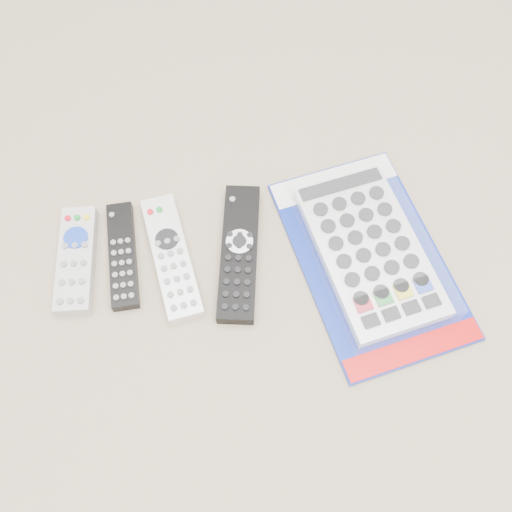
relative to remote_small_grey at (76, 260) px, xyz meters
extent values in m
plane|color=gray|center=(0.21, -0.04, -0.01)|extent=(5.00, 5.00, 0.00)
cube|color=#ADADAF|center=(0.00, 0.00, 0.00)|extent=(0.06, 0.17, 0.02)
cylinder|color=#193ABC|center=(0.00, 0.03, 0.01)|extent=(0.04, 0.04, 0.00)
cube|color=black|center=(0.07, 0.00, 0.00)|extent=(0.04, 0.17, 0.02)
cube|color=silver|center=(0.13, -0.02, 0.00)|extent=(0.07, 0.20, 0.02)
cylinder|color=black|center=(0.13, 0.01, 0.01)|extent=(0.04, 0.04, 0.00)
cube|color=black|center=(0.23, -0.02, 0.00)|extent=(0.09, 0.22, 0.02)
cylinder|color=silver|center=(0.23, -0.01, 0.01)|extent=(0.05, 0.05, 0.00)
cube|color=navy|center=(0.42, -0.06, -0.01)|extent=(0.25, 0.35, 0.01)
cube|color=white|center=(0.39, 0.08, -0.01)|extent=(0.20, 0.08, 0.00)
cube|color=red|center=(0.44, -0.20, -0.01)|extent=(0.20, 0.06, 0.00)
cube|color=silver|center=(0.42, -0.06, 0.00)|extent=(0.18, 0.27, 0.02)
cube|color=white|center=(0.42, -0.06, 0.01)|extent=(0.20, 0.29, 0.04)
camera|label=1|loc=(0.20, -0.40, 0.73)|focal=40.00mm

